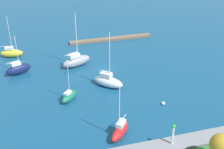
% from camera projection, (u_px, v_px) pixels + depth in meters
% --- Properties ---
extents(water, '(160.00, 160.00, 0.00)m').
position_uv_depth(water, '(106.00, 70.00, 72.96)').
color(water, navy).
rests_on(water, ground).
extents(pier_dock, '(24.99, 2.07, 0.65)m').
position_uv_depth(pier_dock, '(111.00, 39.00, 90.14)').
color(pier_dock, brown).
rests_on(pier_dock, ground).
extents(harbor_beacon, '(0.56, 0.56, 3.73)m').
position_uv_depth(harbor_beacon, '(173.00, 133.00, 47.05)').
color(harbor_beacon, silver).
rests_on(harbor_beacon, breakwater).
extents(park_tree_west, '(3.41, 3.41, 5.00)m').
position_uv_depth(park_tree_west, '(221.00, 145.00, 43.00)').
color(park_tree_west, brown).
rests_on(park_tree_west, shoreline_park).
extents(sailboat_red_far_south, '(5.10, 5.41, 9.95)m').
position_uv_depth(sailboat_red_far_south, '(120.00, 131.00, 50.98)').
color(sailboat_red_far_south, red).
rests_on(sailboat_red_far_south, water).
extents(sailboat_green_center_basin, '(4.33, 4.56, 7.52)m').
position_uv_depth(sailboat_green_center_basin, '(69.00, 96.00, 60.82)').
color(sailboat_green_center_basin, '#19724C').
rests_on(sailboat_green_center_basin, water).
extents(sailboat_gray_far_north, '(8.09, 5.41, 13.42)m').
position_uv_depth(sailboat_gray_far_north, '(76.00, 61.00, 74.29)').
color(sailboat_gray_far_north, gray).
rests_on(sailboat_gray_far_north, water).
extents(sailboat_white_lone_south, '(6.62, 6.51, 12.60)m').
position_uv_depth(sailboat_white_lone_south, '(108.00, 81.00, 65.52)').
color(sailboat_white_lone_south, white).
rests_on(sailboat_white_lone_south, water).
extents(sailboat_navy_along_channel, '(6.36, 4.13, 9.57)m').
position_uv_depth(sailboat_navy_along_channel, '(18.00, 69.00, 70.66)').
color(sailboat_navy_along_channel, '#141E4C').
rests_on(sailboat_navy_along_channel, water).
extents(sailboat_yellow_by_breakwater, '(6.07, 3.17, 11.20)m').
position_uv_depth(sailboat_yellow_by_breakwater, '(12.00, 53.00, 79.08)').
color(sailboat_yellow_by_breakwater, yellow).
rests_on(sailboat_yellow_by_breakwater, water).
extents(mooring_buoy_white, '(0.72, 0.72, 0.72)m').
position_uv_depth(mooring_buoy_white, '(163.00, 103.00, 59.64)').
color(mooring_buoy_white, white).
rests_on(mooring_buoy_white, water).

